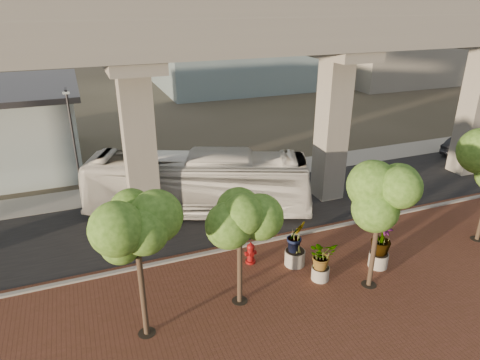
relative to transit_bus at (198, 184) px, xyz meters
name	(u,v)px	position (x,y,z in m)	size (l,w,h in m)	color
ground	(256,225)	(2.61, -2.84, -1.89)	(160.00, 160.00, 0.00)	#373328
brick_plaza	(330,310)	(2.61, -10.84, -1.86)	(70.00, 13.00, 0.06)	brown
asphalt_road	(243,210)	(2.61, -0.84, -1.87)	(90.00, 8.00, 0.04)	black
curb_strip	(270,240)	(2.61, -4.84, -1.81)	(70.00, 0.25, 0.16)	gray
far_sidewalk	(216,178)	(2.61, 4.66, -1.86)	(90.00, 3.00, 0.06)	gray
transit_viaduct	(244,94)	(2.61, -0.84, 5.40)	(72.00, 5.60, 12.40)	gray
midrise_block	(395,0)	(40.61, 33.16, 10.11)	(18.00, 16.00, 24.00)	gray
transit_bus	(198,184)	(0.00, 0.00, 0.00)	(3.18, 13.55, 3.78)	silver
parked_car	(462,146)	(23.72, 2.17, -1.17)	(1.51, 4.36, 1.43)	black
fire_hydrant	(251,253)	(0.81, -6.34, -1.29)	(0.56, 0.51, 1.13)	maroon
planter_front	(322,257)	(3.33, -8.81, -0.60)	(1.84, 1.84, 2.03)	#A5A095
planter_right	(381,240)	(6.53, -8.93, -0.34)	(2.29, 2.29, 2.45)	#A09B91
planter_left	(296,238)	(2.78, -7.30, -0.34)	(2.22, 2.22, 2.45)	#9C998D
street_tree_far_west	(136,235)	(-4.90, -9.40, 2.64)	(3.31, 3.31, 6.00)	#413225
street_tree_near_west	(240,218)	(-0.77, -8.91, 2.29)	(3.36, 3.36, 5.67)	#413225
street_tree_near_east	(381,198)	(5.21, -10.01, 2.61)	(3.39, 3.39, 6.00)	#413225
streetlamp_west	(74,140)	(-6.66, 3.69, 2.48)	(0.37, 1.08, 7.47)	#29292D
streetlamp_east	(323,105)	(10.21, 2.90, 3.33)	(0.44, 1.29, 8.94)	#2E2D32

